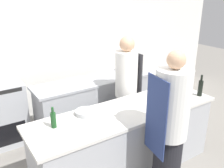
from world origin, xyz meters
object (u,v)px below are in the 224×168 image
bottle_vinegar (169,97)px  bowl_prep_small (86,112)px  bowl_mixing_large (157,99)px  bowl_ceramic_blue (170,92)px  cup (184,85)px  chef_at_stove (126,91)px  bottle_wine (53,119)px  stockpot (126,66)px  bottle_olive_oil (200,88)px  chef_at_prep_near (169,130)px

bottle_vinegar → bowl_prep_small: (-1.05, 0.37, -0.08)m
bowl_mixing_large → bowl_ceramic_blue: (0.34, 0.08, 0.01)m
cup → chef_at_stove: bearing=146.4°
bowl_prep_small → bowl_ceramic_blue: 1.34m
bottle_wine → stockpot: size_ratio=1.11×
chef_at_stove → bottle_olive_oil: bearing=39.9°
chef_at_prep_near → bottle_wine: size_ratio=7.30×
chef_at_prep_near → bottle_olive_oil: (1.05, 0.43, 0.14)m
bottle_vinegar → bowl_ceramic_blue: size_ratio=1.65×
bottle_olive_oil → chef_at_prep_near: bearing=-157.6°
bowl_ceramic_blue → stockpot: 1.28m
bottle_vinegar → cup: bearing=25.0°
bottle_vinegar → bottle_wine: (-1.49, 0.29, -0.01)m
bowl_ceramic_blue → cup: bearing=9.0°
bottle_vinegar → bowl_mixing_large: 0.18m
bottle_olive_oil → bowl_mixing_large: bottle_olive_oil is taller
bowl_mixing_large → bowl_prep_small: (-1.00, 0.22, -0.01)m
bottle_olive_oil → bottle_vinegar: bottle_olive_oil is taller
bowl_mixing_large → bottle_olive_oil: bearing=-15.2°
bowl_mixing_large → cup: 0.71m
stockpot → bowl_ceramic_blue: bearing=-95.4°
bottle_wine → chef_at_prep_near: bearing=-35.3°
chef_at_stove → bottle_wine: size_ratio=7.00×
bottle_olive_oil → bottle_vinegar: size_ratio=1.15×
chef_at_prep_near → bottle_vinegar: (0.44, 0.45, 0.12)m
chef_at_prep_near → bottle_olive_oil: 1.14m
bottle_wine → stockpot: bearing=32.8°
cup → stockpot: 1.24m
chef_at_stove → bowl_mixing_large: chef_at_stove is taller
bowl_prep_small → stockpot: bearing=38.1°
bowl_ceramic_blue → bottle_vinegar: bearing=-139.4°
bowl_mixing_large → cup: bearing=11.4°
bowl_prep_small → bottle_wine: bearing=-169.3°
bottle_olive_oil → bottle_wine: bearing=171.5°
cup → bottle_olive_oil: bearing=-95.1°
chef_at_stove → chef_at_prep_near: bearing=-16.2°
bottle_vinegar → cup: 0.71m
chef_at_prep_near → bowl_mixing_large: bearing=-23.1°
chef_at_stove → bowl_mixing_large: size_ratio=7.85×
bowl_prep_small → stockpot: (1.45, 1.14, 0.07)m
chef_at_stove → bowl_mixing_large: bearing=3.6°
chef_at_prep_near → stockpot: (0.84, 1.97, 0.11)m
bowl_mixing_large → bowl_prep_small: 1.02m
bowl_ceramic_blue → chef_at_stove: bearing=125.3°
bottle_vinegar → stockpot: (0.40, 1.51, -0.01)m
bottle_wine → stockpot: 2.25m
bottle_olive_oil → cup: bearing=84.9°
bowl_ceramic_blue → cup: size_ratio=1.68×
chef_at_stove → bowl_prep_small: chef_at_stove is taller
bottle_olive_oil → bowl_ceramic_blue: bottle_olive_oil is taller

